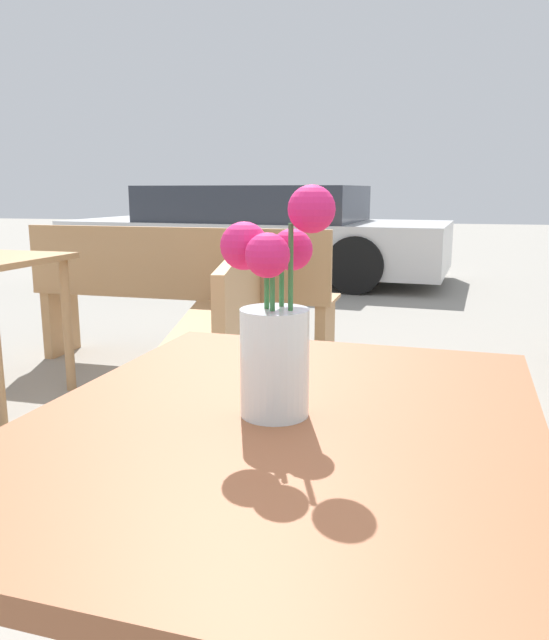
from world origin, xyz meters
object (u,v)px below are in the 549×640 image
bench_far (179,289)px  parked_car (255,234)px  table_front (283,489)px  flower_vase (275,330)px  bench_near (225,335)px

bench_far → parked_car: (-0.57, 3.91, 0.07)m
table_front → flower_vase: 0.24m
flower_vase → bench_near: 1.72m
bench_near → bench_far: bearing=120.4°
bench_near → bench_far: size_ratio=1.02×
flower_vase → bench_far: size_ratio=0.17×
table_front → bench_far: bench_far is taller
flower_vase → bench_near: (-0.58, 1.57, -0.40)m
bench_far → parked_car: bearing=98.3°
table_front → flower_vase: flower_vase is taller
bench_far → flower_vase: bearing=-65.4°
parked_car → bench_near: bearing=-76.4°
table_front → bench_far: 2.92m
flower_vase → bench_far: flower_vase is taller
table_front → bench_far: size_ratio=0.50×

